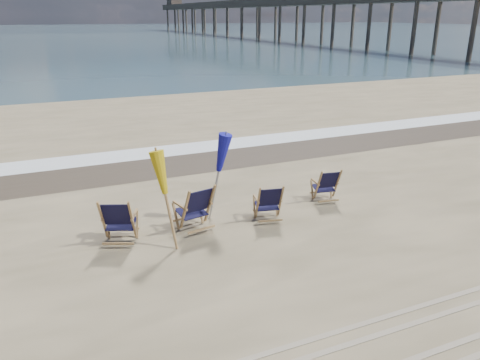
{
  "coord_description": "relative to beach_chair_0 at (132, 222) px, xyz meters",
  "views": [
    {
      "loc": [
        -3.98,
        -6.88,
        4.41
      ],
      "look_at": [
        0.0,
        2.2,
        0.9
      ],
      "focal_mm": 35.0,
      "sensor_mm": 36.0,
      "label": 1
    }
  ],
  "objects": [
    {
      "name": "tire_tracks",
      "position": [
        2.54,
        -4.55,
        -0.52
      ],
      "size": [
        80.0,
        1.3,
        0.01
      ],
      "primitive_type": null,
      "color": "gray",
      "rests_on": "ground"
    },
    {
      "name": "umbrella_blue",
      "position": [
        2.0,
        0.52,
        0.99
      ],
      "size": [
        0.3,
        0.3,
        2.03
      ],
      "color": "#A5A5AD",
      "rests_on": "ground"
    },
    {
      "name": "umbrella_yellow",
      "position": [
        0.66,
        -0.31,
        0.94
      ],
      "size": [
        0.3,
        0.3,
        1.97
      ],
      "color": "#A07847",
      "rests_on": "ground"
    },
    {
      "name": "beach_chair_3",
      "position": [
        5.1,
        0.33,
        -0.07
      ],
      "size": [
        0.68,
        0.74,
        0.9
      ],
      "primitive_type": null,
      "rotation": [
        0.0,
        0.0,
        2.97
      ],
      "color": "black",
      "rests_on": "ground"
    },
    {
      "name": "beach_chair_0",
      "position": [
        0.0,
        0.0,
        0.0
      ],
      "size": [
        0.91,
        0.95,
        1.05
      ],
      "primitive_type": null,
      "rotation": [
        0.0,
        0.0,
        2.75
      ],
      "color": "black",
      "rests_on": "ground"
    },
    {
      "name": "beach_chair_2",
      "position": [
        3.26,
        -0.16,
        -0.06
      ],
      "size": [
        0.73,
        0.78,
        0.92
      ],
      "primitive_type": null,
      "rotation": [
        0.0,
        0.0,
        2.92
      ],
      "color": "black",
      "rests_on": "ground"
    },
    {
      "name": "fishing_pier",
      "position": [
        40.54,
        72.25,
        4.13
      ],
      "size": [
        4.4,
        140.0,
        9.3
      ],
      "primitive_type": null,
      "color": "#4C4037",
      "rests_on": "ground"
    },
    {
      "name": "surf_foam",
      "position": [
        2.54,
        6.55,
        -0.52
      ],
      "size": [
        200.0,
        1.4,
        0.01
      ],
      "primitive_type": "cube",
      "color": "silver",
      "rests_on": "ground"
    },
    {
      "name": "beach_chair_1",
      "position": [
        1.69,
        0.13,
        0.02
      ],
      "size": [
        0.84,
        0.9,
        1.09
      ],
      "primitive_type": null,
      "rotation": [
        0.0,
        0.0,
        3.34
      ],
      "color": "black",
      "rests_on": "ground"
    },
    {
      "name": "wet_sand_strip",
      "position": [
        2.54,
        5.05,
        -0.52
      ],
      "size": [
        200.0,
        2.6,
        0.0
      ],
      "primitive_type": "cube",
      "color": "#42362A",
      "rests_on": "ground"
    },
    {
      "name": "ocean",
      "position": [
        2.54,
        126.25,
        -0.52
      ],
      "size": [
        400.0,
        400.0,
        0.0
      ],
      "primitive_type": "plane",
      "color": "#3B5662",
      "rests_on": "ground"
    }
  ]
}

